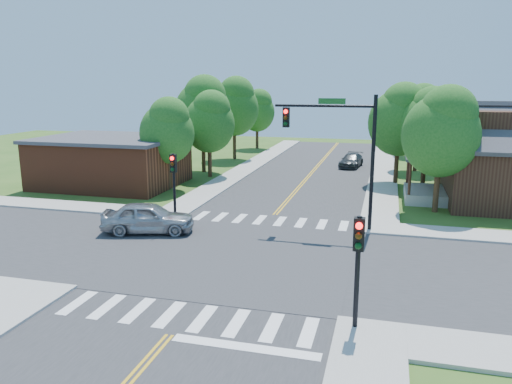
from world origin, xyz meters
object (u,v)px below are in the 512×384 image
(signal_mast_ne, at_px, (341,140))
(car_silver, at_px, (148,218))
(signal_pole_se, at_px, (358,252))
(signal_pole_nw, at_px, (174,173))
(car_dgrey, at_px, (351,161))

(signal_mast_ne, xyz_separation_m, car_silver, (-9.58, -3.26, -4.04))
(signal_pole_se, distance_m, car_silver, 13.91)
(signal_mast_ne, bearing_deg, signal_pole_se, -81.44)
(signal_pole_se, xyz_separation_m, car_silver, (-11.27, 7.95, -1.85))
(signal_pole_se, bearing_deg, signal_pole_nw, 135.00)
(car_dgrey, bearing_deg, signal_pole_nw, -105.62)
(signal_pole_se, height_order, signal_pole_nw, same)
(signal_mast_ne, distance_m, signal_pole_se, 11.55)
(signal_pole_se, bearing_deg, car_dgrey, 94.50)
(signal_pole_nw, bearing_deg, signal_mast_ne, 0.07)
(signal_pole_nw, distance_m, car_dgrey, 22.40)
(signal_mast_ne, bearing_deg, signal_pole_nw, -179.93)
(signal_pole_nw, bearing_deg, car_silver, -91.23)
(signal_pole_se, relative_size, car_silver, 0.74)
(signal_pole_se, relative_size, car_dgrey, 0.86)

